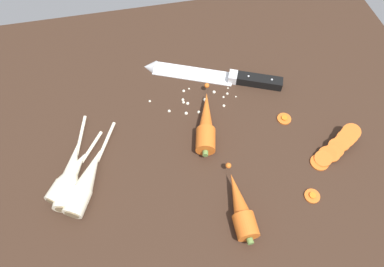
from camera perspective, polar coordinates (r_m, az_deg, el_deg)
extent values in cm
cube|color=#332116|center=(79.66, -0.29, -0.18)|extent=(120.00, 90.00, 4.00)
cube|color=silver|center=(88.16, 0.15, 9.84)|extent=(20.12, 11.90, 0.50)
cone|color=silver|center=(90.32, -6.96, 10.81)|extent=(4.31, 4.82, 3.96)
cube|color=silver|center=(86.78, 6.72, 9.20)|extent=(2.99, 3.49, 2.20)
cube|color=black|center=(86.90, 11.00, 8.46)|extent=(11.22, 6.90, 2.20)
sphere|color=silver|center=(85.98, 9.26, 9.27)|extent=(0.50, 0.50, 0.50)
sphere|color=silver|center=(86.30, 12.97, 8.61)|extent=(0.50, 0.50, 0.50)
cylinder|color=#D6601E|center=(74.12, 2.25, -1.07)|extent=(5.37, 6.22, 4.20)
cone|color=#D6601E|center=(77.71, 2.34, 2.97)|extent=(6.98, 13.46, 3.99)
sphere|color=#D6601E|center=(83.14, 2.45, 7.87)|extent=(1.20, 1.20, 1.20)
cylinder|color=#5B7F3D|center=(72.45, 2.21, -3.28)|extent=(1.41, 1.26, 1.20)
cylinder|color=#D6601E|center=(66.93, 8.81, -14.76)|extent=(4.23, 4.53, 4.20)
cone|color=#D6601E|center=(68.58, 7.55, -10.59)|extent=(4.07, 10.82, 3.99)
sphere|color=#D6601E|center=(71.42, 5.99, -5.26)|extent=(1.20, 1.20, 1.20)
cylinder|color=#5B7F3D|center=(66.22, 9.52, -17.03)|extent=(1.21, 1.01, 1.20)
cylinder|color=beige|center=(73.28, -20.94, -9.13)|extent=(5.66, 5.72, 4.00)
cone|color=beige|center=(74.72, -18.57, -5.42)|extent=(7.30, 8.34, 3.80)
cylinder|color=beige|center=(77.38, -16.12, -2.12)|extent=(5.05, 7.15, 0.70)
cylinder|color=#7A6647|center=(72.87, -21.82, -10.49)|extent=(2.50, 1.79, 2.80)
cylinder|color=beige|center=(71.35, -18.29, -10.62)|extent=(5.83, 6.42, 4.00)
cone|color=beige|center=(73.64, -16.11, -5.63)|extent=(7.37, 10.01, 3.80)
cylinder|color=beige|center=(77.37, -13.93, -1.22)|extent=(4.88, 9.38, 0.70)
cylinder|color=#7A6647|center=(70.70, -19.12, -12.48)|extent=(2.66, 1.46, 2.80)
cylinder|color=beige|center=(72.55, -20.02, -9.69)|extent=(5.03, 5.95, 4.00)
cone|color=beige|center=(75.43, -18.93, -4.66)|extent=(5.71, 9.87, 3.80)
cylinder|color=beige|center=(79.69, -17.76, -0.27)|extent=(2.84, 9.95, 0.70)
cylinder|color=#7A6647|center=(71.66, -20.44, -11.60)|extent=(2.80, 0.90, 2.80)
cylinder|color=#D6601E|center=(78.18, 20.21, -4.42)|extent=(3.86, 3.86, 0.70)
cylinder|color=#D6601E|center=(78.56, 20.73, -3.88)|extent=(3.83, 3.72, 1.94)
cylinder|color=#D6601E|center=(79.05, 21.25, -3.25)|extent=(3.90, 3.70, 2.70)
cylinder|color=#D6601E|center=(79.21, 21.87, -3.09)|extent=(3.96, 3.82, 2.22)
cylinder|color=#D6601E|center=(79.75, 22.49, -2.51)|extent=(3.70, 3.52, 2.45)
cylinder|color=#D6601E|center=(80.02, 22.62, -1.94)|extent=(3.63, 3.51, 2.04)
cylinder|color=#D6601E|center=(80.55, 23.34, -1.49)|extent=(3.75, 3.61, 2.19)
cylinder|color=#D6601E|center=(81.21, 23.88, -0.81)|extent=(3.97, 3.86, 2.04)
cylinder|color=#D6601E|center=(81.73, 24.36, -0.27)|extent=(4.03, 3.90, 2.19)
cylinder|color=#D6601E|center=(82.09, 24.68, 0.21)|extent=(4.07, 3.92, 2.40)
cylinder|color=#D6601E|center=(74.13, 19.14, -9.62)|extent=(3.10, 3.10, 0.70)
cylinder|color=orange|center=(73.89, 19.20, -9.53)|extent=(1.30, 1.30, 0.16)
cylinder|color=#D6601E|center=(82.09, 14.90, 2.42)|extent=(3.19, 3.19, 0.70)
cylinder|color=orange|center=(81.88, 14.94, 2.53)|extent=(1.34, 1.34, 0.16)
sphere|color=silver|center=(82.03, -0.72, 5.10)|extent=(0.76, 0.76, 0.76)
sphere|color=silver|center=(85.56, 5.93, 7.49)|extent=(0.43, 0.43, 0.43)
sphere|color=silver|center=(82.28, -1.52, 5.25)|extent=(0.65, 0.65, 0.65)
sphere|color=silver|center=(84.36, 5.82, 6.64)|extent=(0.62, 0.62, 0.62)
sphere|color=silver|center=(82.74, -1.70, 5.67)|extent=(0.70, 0.70, 0.70)
sphere|color=silver|center=(83.11, -6.96, 5.38)|extent=(0.56, 0.56, 0.56)
sphere|color=silver|center=(80.52, 1.13, 3.67)|extent=(0.72, 0.72, 0.72)
sphere|color=silver|center=(84.99, -0.50, 7.44)|extent=(0.45, 0.45, 0.45)
sphere|color=silver|center=(80.88, -3.78, 3.83)|extent=(0.68, 0.68, 0.68)
sphere|color=silver|center=(80.25, -1.21, 3.45)|extent=(0.78, 0.78, 0.78)
sphere|color=silver|center=(83.65, 5.20, 6.08)|extent=(0.55, 0.55, 0.55)
sphere|color=silver|center=(81.98, 5.26, 4.69)|extent=(0.68, 0.68, 0.68)
sphere|color=silver|center=(82.74, 2.12, 5.73)|extent=(0.83, 0.83, 0.83)
sphere|color=silver|center=(84.46, -1.38, 7.12)|extent=(0.68, 0.68, 0.68)
sphere|color=silver|center=(84.36, 3.65, 6.96)|extent=(0.78, 0.78, 0.78)
sphere|color=silver|center=(84.09, 7.22, 6.09)|extent=(0.40, 0.40, 0.40)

